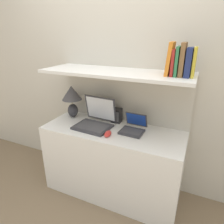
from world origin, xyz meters
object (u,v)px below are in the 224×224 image
book_brown (183,60)px  book_orange (170,59)px  laptop_large (95,120)px  laptop_small (133,128)px  computer_mouse (108,134)px  router_box (117,115)px  book_red (174,63)px  book_navy (189,62)px  table_lamp (72,97)px  book_yellow (194,62)px  book_green (178,61)px

book_brown → book_orange: (-0.10, 0.00, 0.00)m
laptop_large → laptop_small: bearing=5.8°
laptop_large → computer_mouse: laptop_large is taller
laptop_large → book_brown: bearing=3.9°
laptop_large → laptop_small: laptop_large is taller
router_box → book_red: 0.81m
computer_mouse → book_navy: bearing=17.5°
book_navy → book_red: size_ratio=1.07×
laptop_large → book_red: bearing=4.3°
table_lamp → book_yellow: size_ratio=1.61×
laptop_large → book_brown: (0.76, 0.05, 0.63)m
laptop_small → book_green: size_ratio=1.09×
book_brown → book_red: size_ratio=1.25×
table_lamp → book_orange: (1.01, -0.05, 0.46)m
laptop_large → book_red: 0.93m
table_lamp → book_navy: bearing=-2.7°
book_yellow → book_navy: bearing=180.0°
computer_mouse → laptop_large: bearing=146.3°
laptop_small → book_yellow: size_ratio=1.10×
table_lamp → laptop_small: bearing=-5.2°
book_navy → book_red: bearing=180.0°
laptop_small → router_box: laptop_small is taller
book_navy → book_brown: 0.05m
table_lamp → book_red: size_ratio=1.77×
computer_mouse → book_green: 0.86m
router_box → book_brown: size_ratio=0.59×
book_orange → book_yellow: bearing=0.0°
laptop_small → book_brown: bearing=1.9°
table_lamp → laptop_small: size_ratio=1.47×
book_yellow → book_brown: size_ratio=0.88×
laptop_large → book_green: 0.95m
laptop_large → book_red: (0.70, 0.05, 0.61)m
router_box → book_navy: book_navy is taller
laptop_large → book_navy: bearing=3.7°
router_box → book_orange: bearing=-14.0°
book_brown → book_orange: 0.10m
router_box → book_yellow: bearing=-10.4°
table_lamp → book_orange: 1.11m
laptop_small → book_yellow: book_yellow is taller
table_lamp → router_box: size_ratio=2.38×
book_yellow → book_navy: 0.04m
table_lamp → book_red: bearing=-3.0°
book_navy → computer_mouse: bearing=-162.5°
book_brown → book_red: book_brown is taller
laptop_small → book_orange: bearing=2.6°
book_red → book_orange: (-0.03, 0.00, 0.03)m
table_lamp → book_navy: (1.15, -0.05, 0.44)m
laptop_small → table_lamp: bearing=174.8°
laptop_large → router_box: laptop_large is taller
book_yellow → book_brown: 0.09m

